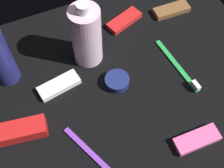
% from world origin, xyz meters
% --- Properties ---
extents(ground_plane, '(0.84, 0.64, 0.01)m').
position_xyz_m(ground_plane, '(0.00, 0.00, -0.01)').
color(ground_plane, black).
extents(bodywash_bottle, '(0.07, 0.07, 0.19)m').
position_xyz_m(bodywash_bottle, '(0.01, -0.12, 0.09)').
color(bodywash_bottle, silver).
rests_on(bodywash_bottle, ground_plane).
extents(toothbrush_green, '(0.03, 0.18, 0.02)m').
position_xyz_m(toothbrush_green, '(-0.18, 0.01, 0.01)').
color(toothbrush_green, green).
rests_on(toothbrush_green, ground_plane).
extents(toothbrush_purple, '(0.08, 0.17, 0.02)m').
position_xyz_m(toothbrush_purple, '(0.10, 0.15, 0.01)').
color(toothbrush_purple, purple).
rests_on(toothbrush_purple, ground_plane).
extents(toothpaste_box_red, '(0.18, 0.07, 0.03)m').
position_xyz_m(toothpaste_box_red, '(0.26, 0.02, 0.02)').
color(toothpaste_box_red, red).
rests_on(toothpaste_box_red, ground_plane).
extents(snack_bar_red, '(0.11, 0.07, 0.01)m').
position_xyz_m(snack_bar_red, '(-0.12, -0.19, 0.01)').
color(snack_bar_red, red).
rests_on(snack_bar_red, ground_plane).
extents(snack_bar_white, '(0.11, 0.06, 0.01)m').
position_xyz_m(snack_bar_white, '(0.12, -0.06, 0.01)').
color(snack_bar_white, white).
rests_on(snack_bar_white, ground_plane).
extents(snack_bar_brown, '(0.11, 0.04, 0.01)m').
position_xyz_m(snack_bar_brown, '(-0.26, -0.17, 0.01)').
color(snack_bar_brown, brown).
rests_on(snack_bar_brown, ground_plane).
extents(snack_bar_pink, '(0.11, 0.04, 0.01)m').
position_xyz_m(snack_bar_pink, '(-0.12, 0.20, 0.01)').
color(snack_bar_pink, '#E55999').
rests_on(snack_bar_pink, ground_plane).
extents(cream_tin_left, '(0.06, 0.06, 0.02)m').
position_xyz_m(cream_tin_left, '(-0.02, -0.01, 0.01)').
color(cream_tin_left, navy).
rests_on(cream_tin_left, ground_plane).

